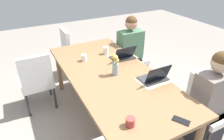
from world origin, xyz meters
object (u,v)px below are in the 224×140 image
chair_near_left_near (206,102)px  flower_vase (115,64)px  coffee_mug_centre_left (106,50)px  phone_black (181,121)px  coffee_mug_near_left (130,122)px  chair_head_right_left_far (73,50)px  coffee_mug_near_right (84,58)px  chair_far_right_near (37,79)px  laptop_near_left_near (155,77)px  chair_near_left_mid (130,54)px  person_near_left_near (208,105)px  person_near_left_mid (130,55)px  dining_table (112,78)px  laptop_near_left_mid (123,56)px

chair_near_left_near → flower_vase: (0.71, 0.84, 0.38)m
coffee_mug_centre_left → phone_black: 1.58m
flower_vase → coffee_mug_near_left: size_ratio=3.21×
chair_head_right_left_far → coffee_mug_near_right: (-0.98, 0.12, 0.29)m
chair_far_right_near → laptop_near_left_near: laptop_near_left_near is taller
chair_far_right_near → coffee_mug_near_right: size_ratio=9.94×
chair_near_left_mid → coffee_mug_near_left: bearing=147.7°
chair_far_right_near → person_near_left_near: bearing=-133.1°
chair_near_left_near → laptop_near_left_near: laptop_near_left_near is taller
person_near_left_near → laptop_near_left_near: 0.68m
person_near_left_mid → coffee_mug_centre_left: bearing=109.9°
chair_head_right_left_far → coffee_mug_centre_left: 0.99m
chair_head_right_left_far → coffee_mug_near_left: 2.36m
dining_table → person_near_left_mid: 1.07m
chair_near_left_near → phone_black: (-0.27, 0.71, 0.24)m
chair_head_right_left_far → coffee_mug_near_right: 1.03m
person_near_left_mid → coffee_mug_near_left: (-1.62, 1.01, 0.25)m
flower_vase → coffee_mug_centre_left: (0.60, -0.16, -0.09)m
coffee_mug_near_left → flower_vase: bearing=-19.8°
laptop_near_left_mid → person_near_left_mid: bearing=-41.2°
laptop_near_left_mid → laptop_near_left_near: (-0.67, -0.03, 0.00)m
coffee_mug_near_right → chair_head_right_left_far: bearing=-7.0°
phone_black → laptop_near_left_mid: bearing=-37.1°
person_near_left_near → laptop_near_left_near: (0.45, 0.45, 0.26)m
dining_table → chair_far_right_near: size_ratio=2.52×
coffee_mug_near_right → laptop_near_left_mid: bearing=-110.7°
chair_head_right_left_far → flower_vase: bearing=-176.7°
dining_table → chair_near_left_mid: 1.17m
person_near_left_mid → chair_far_right_near: (-0.05, 1.57, -0.03)m
coffee_mug_near_left → phone_black: 0.46m
chair_near_left_mid → coffee_mug_near_left: 2.02m
coffee_mug_near_right → coffee_mug_centre_left: coffee_mug_centre_left is taller
dining_table → coffee_mug_centre_left: coffee_mug_centre_left is taller
person_near_left_near → coffee_mug_near_right: person_near_left_near is taller
dining_table → coffee_mug_near_right: 0.54m
dining_table → coffee_mug_near_right: (0.49, 0.18, 0.11)m
laptop_near_left_near → coffee_mug_near_right: bearing=32.3°
laptop_near_left_near → person_near_left_near: bearing=-135.5°
laptop_near_left_mid → coffee_mug_near_right: 0.55m
flower_vase → phone_black: 1.00m
laptop_near_left_near → coffee_mug_near_left: laptop_near_left_near is taller
dining_table → coffee_mug_centre_left: (0.56, -0.19, 0.12)m
person_near_left_mid → laptop_near_left_mid: bearing=138.8°
flower_vase → laptop_near_left_mid: size_ratio=0.83×
chair_near_left_near → laptop_near_left_mid: bearing=27.1°
flower_vase → laptop_near_left_mid: flower_vase is taller
chair_near_left_mid → laptop_near_left_near: size_ratio=2.81×
person_near_left_near → flower_vase: bearing=44.9°
person_near_left_near → chair_near_left_mid: (1.66, 0.01, -0.03)m
chair_far_right_near → laptop_near_left_near: (-1.08, -1.19, 0.28)m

